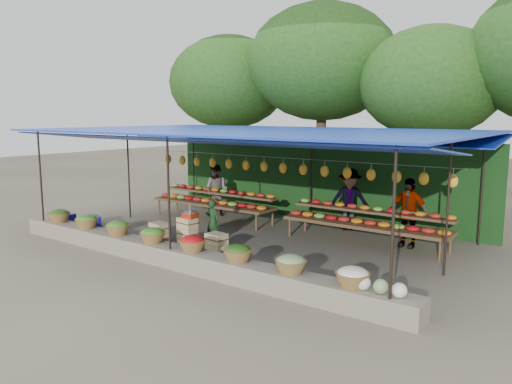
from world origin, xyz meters
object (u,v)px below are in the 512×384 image
Objects in this scene: weighing_scale at (190,214)px; vendor_seated at (213,221)px; blue_crate_front at (64,220)px; crate_counter at (187,236)px; blue_crate_back at (92,221)px.

weighing_scale is 0.32× the size of vendor_seated.
vendor_seated is at bearing 5.68° from blue_crate_front.
crate_counter is 4.69m from blue_crate_front.
crate_counter is 0.82m from vendor_seated.
weighing_scale is (0.11, 0.00, 0.54)m from crate_counter.
vendor_seated is 4.95m from blue_crate_front.
blue_crate_front is at bearing -176.72° from weighing_scale.
crate_counter is at bearing 19.77° from blue_crate_back.
weighing_scale is at bearing -3.29° from blue_crate_front.
vendor_seated reaches higher than crate_counter.
weighing_scale is 0.83m from vendor_seated.
blue_crate_back is (-3.86, 0.09, -0.16)m from crate_counter.
vendor_seated reaches higher than blue_crate_front.
crate_counter is 2.17× the size of vendor_seated.
weighing_scale is at bearing 90.20° from vendor_seated.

